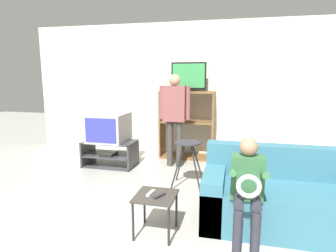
# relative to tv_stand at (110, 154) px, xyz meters

# --- Properties ---
(wall_back) EXTENTS (6.40, 0.06, 2.60)m
(wall_back) POSITION_rel_tv_stand_xyz_m (1.11, 1.11, 1.08)
(wall_back) COLOR silver
(wall_back) RESTS_ON ground_plane
(tv_stand) EXTENTS (0.90, 0.52, 0.44)m
(tv_stand) POSITION_rel_tv_stand_xyz_m (0.00, 0.00, 0.00)
(tv_stand) COLOR #38383D
(tv_stand) RESTS_ON ground_plane
(television_main) EXTENTS (0.63, 0.63, 0.49)m
(television_main) POSITION_rel_tv_stand_xyz_m (-0.02, 0.02, 0.47)
(television_main) COLOR #B2B2B7
(television_main) RESTS_ON tv_stand
(media_shelf) EXTENTS (1.03, 0.45, 1.29)m
(media_shelf) POSITION_rel_tv_stand_xyz_m (1.24, 0.82, 0.44)
(media_shelf) COLOR brown
(media_shelf) RESTS_ON ground_plane
(television_flat) EXTENTS (0.65, 0.20, 0.53)m
(television_flat) POSITION_rel_tv_stand_xyz_m (1.26, 0.83, 1.33)
(television_flat) COLOR black
(television_flat) RESTS_ON media_shelf
(folding_stool) EXTENTS (0.44, 0.41, 0.67)m
(folding_stool) POSITION_rel_tv_stand_xyz_m (1.50, -0.63, 0.33)
(folding_stool) COLOR black
(folding_stool) RESTS_ON ground_plane
(snack_table) EXTENTS (0.40, 0.40, 0.41)m
(snack_table) POSITION_rel_tv_stand_xyz_m (1.38, -1.92, 0.14)
(snack_table) COLOR #38332D
(snack_table) RESTS_ON ground_plane
(remote_control_black) EXTENTS (0.10, 0.14, 0.02)m
(remote_control_black) POSITION_rel_tv_stand_xyz_m (1.43, -1.95, 0.20)
(remote_control_black) COLOR #232328
(remote_control_black) RESTS_ON snack_table
(remote_control_white) EXTENTS (0.06, 0.15, 0.02)m
(remote_control_white) POSITION_rel_tv_stand_xyz_m (1.33, -1.91, 0.20)
(remote_control_white) COLOR silver
(remote_control_white) RESTS_ON snack_table
(couch) EXTENTS (1.65, 0.84, 0.80)m
(couch) POSITION_rel_tv_stand_xyz_m (2.64, -1.43, 0.07)
(couch) COLOR teal
(couch) RESTS_ON ground_plane
(person_standing_adult) EXTENTS (0.53, 0.20, 1.60)m
(person_standing_adult) POSITION_rel_tv_stand_xyz_m (1.12, 0.24, 0.75)
(person_standing_adult) COLOR #3D3833
(person_standing_adult) RESTS_ON ground_plane
(person_seated_child) EXTENTS (0.33, 0.43, 1.02)m
(person_seated_child) POSITION_rel_tv_stand_xyz_m (2.25, -1.91, 0.39)
(person_seated_child) COLOR #2D2D38
(person_seated_child) RESTS_ON ground_plane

